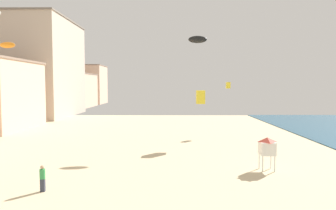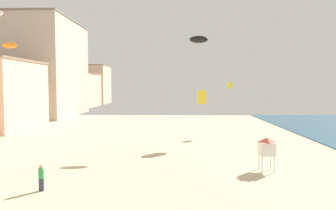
# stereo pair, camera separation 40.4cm
# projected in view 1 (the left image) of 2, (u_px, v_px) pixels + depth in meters

# --- Properties ---
(boardwalk_hotel_far) EXTENTS (16.29, 20.97, 20.19)m
(boardwalk_hotel_far) POSITION_uv_depth(u_px,v_px,m) (34.00, 68.00, 65.37)
(boardwalk_hotel_far) COLOR #C6B29E
(boardwalk_hotel_far) RESTS_ON ground
(boardwalk_hotel_distant) EXTENTS (10.99, 20.78, 10.00)m
(boardwalk_hotel_distant) POSITION_uv_depth(u_px,v_px,m) (71.00, 90.00, 89.55)
(boardwalk_hotel_distant) COLOR beige
(boardwalk_hotel_distant) RESTS_ON ground
(boardwalk_hotel_furthest) EXTENTS (11.06, 13.27, 13.45)m
(boardwalk_hotel_furthest) POSITION_uv_depth(u_px,v_px,m) (88.00, 85.00, 108.63)
(boardwalk_hotel_furthest) COLOR beige
(boardwalk_hotel_furthest) RESTS_ON ground
(kite_flyer) EXTENTS (0.34, 0.34, 1.64)m
(kite_flyer) POSITION_uv_depth(u_px,v_px,m) (43.00, 177.00, 18.94)
(kite_flyer) COLOR #383D4C
(kite_flyer) RESTS_ON ground
(lifeguard_stand) EXTENTS (1.10, 1.10, 2.55)m
(lifeguard_stand) POSITION_uv_depth(u_px,v_px,m) (267.00, 147.00, 23.65)
(lifeguard_stand) COLOR white
(lifeguard_stand) RESTS_ON ground
(kite_black_parafoil) EXTENTS (2.10, 0.58, 0.82)m
(kite_black_parafoil) POSITION_uv_depth(u_px,v_px,m) (198.00, 39.00, 34.83)
(kite_black_parafoil) COLOR black
(kite_yellow_box) EXTENTS (0.54, 0.54, 0.85)m
(kite_yellow_box) POSITION_uv_depth(u_px,v_px,m) (228.00, 85.00, 41.64)
(kite_yellow_box) COLOR yellow
(kite_orange_parafoil) EXTENTS (1.67, 0.46, 0.65)m
(kite_orange_parafoil) POSITION_uv_depth(u_px,v_px,m) (7.00, 45.00, 33.24)
(kite_orange_parafoil) COLOR orange
(kite_yellow_box_2) EXTENTS (0.92, 0.92, 1.44)m
(kite_yellow_box_2) POSITION_uv_depth(u_px,v_px,m) (201.00, 97.00, 33.45)
(kite_yellow_box_2) COLOR yellow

